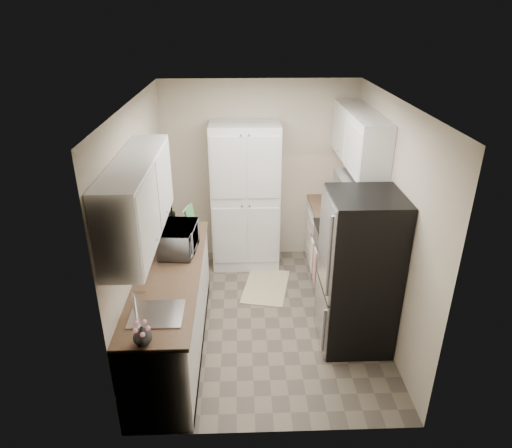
% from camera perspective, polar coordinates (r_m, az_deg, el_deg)
% --- Properties ---
extents(ground, '(3.20, 3.20, 0.00)m').
position_cam_1_polar(ground, '(5.47, 1.10, -11.63)').
color(ground, '#665B4C').
rests_on(ground, ground).
extents(room_shell, '(2.64, 3.24, 2.52)m').
position_cam_1_polar(room_shell, '(4.67, 1.05, 4.46)').
color(room_shell, beige).
rests_on(room_shell, ground).
extents(pantry_cabinet, '(0.90, 0.55, 2.00)m').
position_cam_1_polar(pantry_cabinet, '(6.13, -1.33, 3.35)').
color(pantry_cabinet, silver).
rests_on(pantry_cabinet, ground).
extents(base_cabinet_left, '(0.60, 2.30, 0.88)m').
position_cam_1_polar(base_cabinet_left, '(4.92, -10.39, -10.59)').
color(base_cabinet_left, silver).
rests_on(base_cabinet_left, ground).
extents(countertop_left, '(0.63, 2.33, 0.04)m').
position_cam_1_polar(countertop_left, '(4.66, -10.83, -6.00)').
color(countertop_left, brown).
rests_on(countertop_left, base_cabinet_left).
extents(base_cabinet_right, '(0.60, 0.80, 0.88)m').
position_cam_1_polar(base_cabinet_right, '(6.37, 9.51, -1.66)').
color(base_cabinet_right, silver).
rests_on(base_cabinet_right, ground).
extents(countertop_right, '(0.63, 0.83, 0.04)m').
position_cam_1_polar(countertop_right, '(6.18, 9.81, 2.15)').
color(countertop_right, brown).
rests_on(countertop_right, base_cabinet_right).
extents(electric_range, '(0.71, 0.78, 1.13)m').
position_cam_1_polar(electric_range, '(5.66, 10.87, -4.97)').
color(electric_range, '#B7B7BC').
rests_on(electric_range, ground).
extents(refrigerator, '(0.70, 0.72, 1.70)m').
position_cam_1_polar(refrigerator, '(4.80, 12.78, -5.93)').
color(refrigerator, '#B7B7BC').
rests_on(refrigerator, ground).
extents(microwave, '(0.40, 0.55, 0.29)m').
position_cam_1_polar(microwave, '(4.93, -9.63, -1.88)').
color(microwave, '#BABBBF').
rests_on(microwave, countertop_left).
extents(wine_bottle, '(0.08, 0.08, 0.32)m').
position_cam_1_polar(wine_bottle, '(5.37, -10.43, 0.53)').
color(wine_bottle, black).
rests_on(wine_bottle, countertop_left).
extents(flower_vase, '(0.19, 0.19, 0.15)m').
position_cam_1_polar(flower_vase, '(3.74, -14.02, -13.37)').
color(flower_vase, white).
rests_on(flower_vase, countertop_left).
extents(cutting_board, '(0.07, 0.23, 0.29)m').
position_cam_1_polar(cutting_board, '(5.41, -8.18, 0.74)').
color(cutting_board, '#41944A').
rests_on(cutting_board, countertop_left).
extents(toaster_oven, '(0.34, 0.41, 0.22)m').
position_cam_1_polar(toaster_oven, '(6.09, 10.94, 3.06)').
color(toaster_oven, '#BCBCC1').
rests_on(toaster_oven, countertop_right).
extents(fruit_basket, '(0.39, 0.39, 0.13)m').
position_cam_1_polar(fruit_basket, '(6.04, 11.18, 4.62)').
color(fruit_basket, '#DC8F00').
rests_on(fruit_basket, toaster_oven).
extents(kitchen_mat, '(0.69, 0.94, 0.01)m').
position_cam_1_polar(kitchen_mat, '(6.01, 1.25, -7.81)').
color(kitchen_mat, '#CFBA8F').
rests_on(kitchen_mat, ground).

